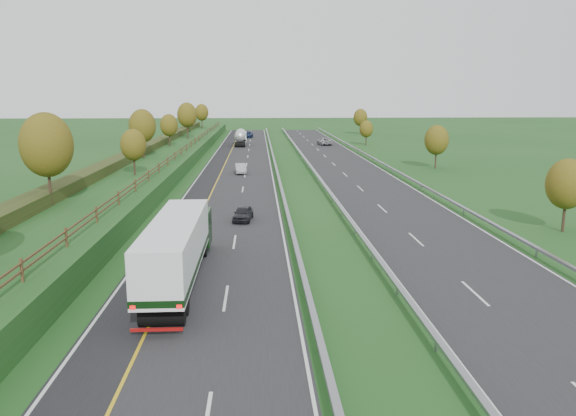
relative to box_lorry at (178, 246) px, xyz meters
name	(u,v)px	position (x,y,z in m)	size (l,w,h in m)	color
ground	(295,179)	(9.60, 41.43, -2.33)	(400.00, 400.00, 0.00)	#1A4719
near_carriageway	(236,174)	(1.60, 46.43, -2.31)	(10.50, 200.00, 0.04)	black
far_carriageway	(353,174)	(18.10, 46.43, -2.31)	(10.50, 200.00, 0.04)	black
hard_shoulder	(209,175)	(-2.15, 46.43, -2.31)	(3.00, 200.00, 0.04)	black
lane_markings	(282,174)	(8.00, 46.31, -2.28)	(26.75, 200.00, 0.01)	silver
embankment_left	(142,168)	(-11.40, 46.43, -1.33)	(12.00, 200.00, 2.00)	#1A4719
hedge_left	(127,157)	(-13.40, 46.43, 0.22)	(2.20, 180.00, 1.10)	#253315
fence_left	(174,156)	(-6.90, 46.02, 0.40)	(0.12, 189.06, 1.20)	#422B19
median_barrier_near	(277,170)	(7.30, 46.43, -1.72)	(0.32, 200.00, 0.71)	gray
median_barrier_far	(313,170)	(12.40, 46.43, -1.72)	(0.32, 200.00, 0.71)	gray
outer_barrier_far	(393,169)	(23.90, 46.43, -1.71)	(0.32, 200.00, 0.71)	gray
trees_left	(138,131)	(-11.04, 43.06, 4.04)	(6.64, 164.30, 7.66)	#2D2116
trees_far	(396,130)	(31.40, 75.64, 1.92)	(8.45, 118.60, 7.12)	#2D2116
box_lorry	(178,246)	(0.00, 0.00, 0.00)	(2.58, 16.28, 4.06)	black
road_tanker	(241,137)	(0.88, 92.82, -0.47)	(2.40, 11.22, 3.46)	silver
car_dark_near	(243,213)	(3.33, 16.82, -1.65)	(1.52, 3.78, 1.29)	black
car_silver_mid	(241,168)	(2.20, 47.34, -1.60)	(1.47, 4.21, 1.39)	#A0A1A5
car_small_far	(248,135)	(2.20, 114.92, -1.53)	(2.14, 5.26, 1.53)	#162247
car_oncoming	(324,141)	(19.49, 92.58, -1.52)	(2.56, 5.54, 1.54)	#A2A1A6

